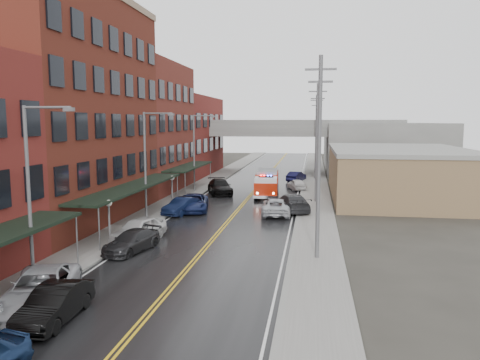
{
  "coord_description": "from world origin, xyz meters",
  "views": [
    {
      "loc": [
        6.87,
        -12.63,
        8.23
      ],
      "look_at": [
        0.38,
        28.68,
        3.0
      ],
      "focal_mm": 35.0,
      "sensor_mm": 36.0,
      "label": 1
    }
  ],
  "objects": [
    {
      "name": "brick_building_far",
      "position": [
        -13.3,
        58.0,
        6.0
      ],
      "size": [
        9.0,
        20.0,
        12.0
      ],
      "primitive_type": "cube",
      "color": "maroon",
      "rests_on": "ground"
    },
    {
      "name": "overpass",
      "position": [
        0.0,
        62.0,
        5.99
      ],
      "size": [
        40.0,
        10.0,
        7.5
      ],
      "color": "slate",
      "rests_on": "ground"
    },
    {
      "name": "fire_truck",
      "position": [
        1.86,
        38.44,
        1.52
      ],
      "size": [
        3.46,
        7.84,
        2.81
      ],
      "rotation": [
        0.0,
        0.0,
        0.06
      ],
      "color": "#9E1B07",
      "rests_on": "ground"
    },
    {
      "name": "parked_car_left_7",
      "position": [
        -3.6,
        39.2,
        0.84
      ],
      "size": [
        4.17,
        6.23,
        1.68
      ],
      "primitive_type": "imported",
      "rotation": [
        0.0,
        0.0,
        0.35
      ],
      "color": "black",
      "rests_on": "ground"
    },
    {
      "name": "sidewalk_left",
      "position": [
        -7.3,
        30.0,
        0.07
      ],
      "size": [
        3.0,
        160.0,
        0.15
      ],
      "primitive_type": "cube",
      "color": "slate",
      "rests_on": "ground"
    },
    {
      "name": "curb_right",
      "position": [
        5.65,
        30.0,
        0.07
      ],
      "size": [
        0.3,
        160.0,
        0.15
      ],
      "primitive_type": "cube",
      "color": "gray",
      "rests_on": "ground"
    },
    {
      "name": "parked_car_right_1",
      "position": [
        5.0,
        29.8,
        0.84
      ],
      "size": [
        4.04,
        6.2,
        1.67
      ],
      "primitive_type": "imported",
      "rotation": [
        0.0,
        0.0,
        3.46
      ],
      "color": "#272729",
      "rests_on": "ground"
    },
    {
      "name": "parked_car_left_4",
      "position": [
        -5.0,
        17.61,
        0.81
      ],
      "size": [
        3.14,
        5.12,
        1.63
      ],
      "primitive_type": "imported",
      "rotation": [
        0.0,
        0.0,
        -0.27
      ],
      "color": "silver",
      "rests_on": "ground"
    },
    {
      "name": "parked_car_right_0",
      "position": [
        3.7,
        28.2,
        0.74
      ],
      "size": [
        2.79,
        5.47,
        1.48
      ],
      "primitive_type": "imported",
      "rotation": [
        0.0,
        0.0,
        3.21
      ],
      "color": "#B5B8BE",
      "rests_on": "ground"
    },
    {
      "name": "tan_building",
      "position": [
        16.0,
        40.0,
        2.5
      ],
      "size": [
        14.0,
        22.0,
        5.0
      ],
      "primitive_type": "cube",
      "color": "olive",
      "rests_on": "ground"
    },
    {
      "name": "brick_building_c",
      "position": [
        -13.3,
        40.5,
        7.5
      ],
      "size": [
        9.0,
        15.0,
        15.0
      ],
      "primitive_type": "cube",
      "color": "maroon",
      "rests_on": "ground"
    },
    {
      "name": "utility_pole_2",
      "position": [
        7.2,
        55.0,
        6.31
      ],
      "size": [
        1.8,
        0.24,
        12.0
      ],
      "color": "#59595B",
      "rests_on": "ground"
    },
    {
      "name": "sidewalk_right",
      "position": [
        7.3,
        30.0,
        0.07
      ],
      "size": [
        3.0,
        160.0,
        0.15
      ],
      "primitive_type": "cube",
      "color": "slate",
      "rests_on": "ground"
    },
    {
      "name": "parked_car_left_3",
      "position": [
        -4.44,
        14.94,
        0.67
      ],
      "size": [
        2.94,
        4.94,
        1.34
      ],
      "primitive_type": "imported",
      "rotation": [
        0.0,
        0.0,
        -0.24
      ],
      "color": "#232325",
      "rests_on": "ground"
    },
    {
      "name": "right_far_block",
      "position": [
        18.0,
        70.0,
        4.0
      ],
      "size": [
        18.0,
        30.0,
        8.0
      ],
      "primitive_type": "cube",
      "color": "slate",
      "rests_on": "ground"
    },
    {
      "name": "globe_lamp_2",
      "position": [
        -6.4,
        30.0,
        2.31
      ],
      "size": [
        0.44,
        0.44,
        3.12
      ],
      "color": "#59595B",
      "rests_on": "ground"
    },
    {
      "name": "curb_left",
      "position": [
        -5.65,
        30.0,
        0.07
      ],
      "size": [
        0.3,
        160.0,
        0.15
      ],
      "primitive_type": "cube",
      "color": "gray",
      "rests_on": "ground"
    },
    {
      "name": "parked_car_left_5",
      "position": [
        -4.61,
        27.2,
        0.74
      ],
      "size": [
        2.86,
        4.77,
        1.49
      ],
      "primitive_type": "imported",
      "rotation": [
        0.0,
        0.0,
        -0.31
      ],
      "color": "#0E1633",
      "rests_on": "ground"
    },
    {
      "name": "parked_car_right_3",
      "position": [
        4.6,
        52.03,
        0.7
      ],
      "size": [
        2.75,
        4.49,
        1.4
      ],
      "primitive_type": "imported",
      "rotation": [
        0.0,
        0.0,
        2.82
      ],
      "color": "black",
      "rests_on": "ground"
    },
    {
      "name": "parked_car_right_2",
      "position": [
        4.94,
        43.83,
        0.68
      ],
      "size": [
        2.76,
        4.28,
        1.35
      ],
      "primitive_type": "imported",
      "rotation": [
        0.0,
        0.0,
        3.46
      ],
      "color": "silver",
      "rests_on": "ground"
    },
    {
      "name": "globe_lamp_1",
      "position": [
        -6.4,
        16.0,
        2.31
      ],
      "size": [
        0.44,
        0.44,
        3.12
      ],
      "color": "#59595B",
      "rests_on": "ground"
    },
    {
      "name": "parked_car_left_6",
      "position": [
        -3.99,
        28.8,
        0.77
      ],
      "size": [
        3.57,
        5.96,
        1.55
      ],
      "primitive_type": "imported",
      "rotation": [
        0.0,
        0.0,
        0.19
      ],
      "color": "#131D48",
      "rests_on": "ground"
    },
    {
      "name": "street_lamp_1",
      "position": [
        -6.55,
        24.0,
        5.19
      ],
      "size": [
        2.64,
        0.22,
        9.0
      ],
      "color": "#59595B",
      "rests_on": "ground"
    },
    {
      "name": "street_lamp_0",
      "position": [
        -6.55,
        8.0,
        5.19
      ],
      "size": [
        2.64,
        0.22,
        9.0
      ],
      "color": "#59595B",
      "rests_on": "ground"
    },
    {
      "name": "awning_2",
      "position": [
        -7.49,
        40.5,
        2.99
      ],
      "size": [
        2.6,
        13.0,
        3.09
      ],
      "color": "black",
      "rests_on": "ground"
    },
    {
      "name": "utility_pole_1",
      "position": [
        7.2,
        35.0,
        6.31
      ],
      "size": [
        1.8,
        0.24,
        12.0
      ],
      "color": "#59595B",
      "rests_on": "ground"
    },
    {
      "name": "parked_car_left_2",
      "position": [
        -5.0,
        5.8,
        0.83
      ],
      "size": [
        4.5,
        6.5,
        1.65
      ],
      "primitive_type": "imported",
      "rotation": [
        0.0,
        0.0,
        0.33
      ],
      "color": "#A2A5AA",
      "rests_on": "ground"
    },
    {
      "name": "street_lamp_2",
      "position": [
        -6.55,
        40.0,
        5.19
      ],
      "size": [
        2.64,
        0.22,
        9.0
      ],
      "color": "#59595B",
      "rests_on": "ground"
    },
    {
      "name": "parked_car_left_1",
      "position": [
        -3.6,
        4.51,
        0.74
      ],
      "size": [
        1.75,
        4.55,
        1.48
      ],
      "primitive_type": "imported",
      "rotation": [
        0.0,
        0.0,
        0.04
      ],
      "color": "black",
      "rests_on": "ground"
    },
    {
      "name": "awning_1",
      "position": [
        -7.49,
        23.0,
        2.99
      ],
      "size": [
        2.6,
        18.0,
        3.09
      ],
      "color": "black",
      "rests_on": "ground"
    },
    {
      "name": "utility_pole_0",
      "position": [
        7.2,
        15.0,
        6.31
      ],
      "size": [
        1.8,
        0.24,
        12.0
      ],
      "color": "#59595B",
      "rests_on": "ground"
    },
    {
      "name": "road",
      "position": [
        0.0,
        30.0,
        0.01
      ],
      "size": [
        11.0,
        160.0,
        0.02
      ],
      "primitive_type": "cube",
      "color": "black",
      "rests_on": "ground"
    },
    {
      "name": "brick_building_b",
      "position": [
        -13.3,
        23.0,
        9.0
      ],
      "size": [
        9.0,
        20.0,
        18.0
      ],
      "primitive_type": "cube",
      "color": "#592417",
      "rests_on": "ground"
    }
  ]
}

